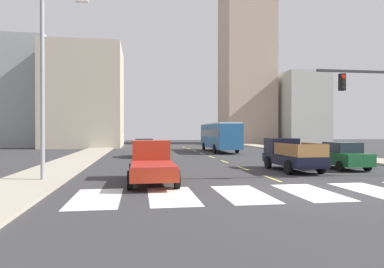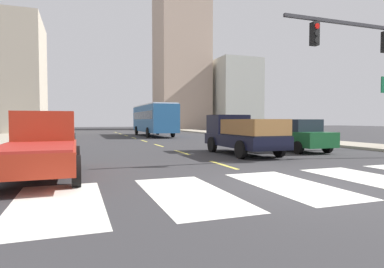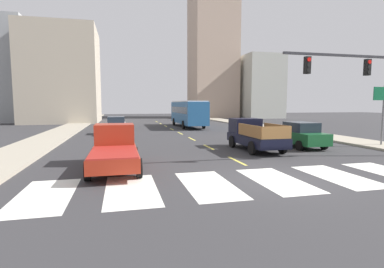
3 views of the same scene
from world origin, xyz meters
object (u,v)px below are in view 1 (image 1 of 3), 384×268
at_px(sedan_mid, 341,156).
at_px(streetlight_left, 46,77).
at_px(pickup_stakebed, 290,155).
at_px(sedan_near_right, 144,148).
at_px(city_bus, 220,135).
at_px(pickup_dark, 152,163).

xyz_separation_m(sedan_mid, streetlight_left, (-17.16, -3.26, 4.11)).
relative_size(pickup_stakebed, streetlight_left, 0.58).
relative_size(sedan_near_right, sedan_mid, 1.00).
bearing_deg(streetlight_left, sedan_near_right, 72.70).
bearing_deg(sedan_mid, pickup_stakebed, -177.20).
xyz_separation_m(city_bus, streetlight_left, (-13.66, -22.38, 3.02)).
distance_m(pickup_stakebed, streetlight_left, 14.53).
bearing_deg(city_bus, pickup_stakebed, -89.57).
distance_m(city_bus, streetlight_left, 26.39).
distance_m(pickup_dark, sedan_mid, 12.82).
bearing_deg(city_bus, streetlight_left, -120.80).
bearing_deg(sedan_mid, streetlight_left, -168.57).
relative_size(city_bus, sedan_near_right, 2.45).
relative_size(pickup_stakebed, sedan_near_right, 1.18).
distance_m(sedan_mid, streetlight_left, 17.94).
bearing_deg(sedan_mid, pickup_dark, -161.53).
relative_size(pickup_stakebed, sedan_mid, 1.18).
relative_size(pickup_dark, sedan_mid, 1.18).
relative_size(pickup_dark, sedan_near_right, 1.18).
xyz_separation_m(pickup_stakebed, sedan_mid, (3.55, 0.13, -0.08)).
relative_size(pickup_dark, city_bus, 0.48).
bearing_deg(sedan_near_right, pickup_stakebed, -57.07).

